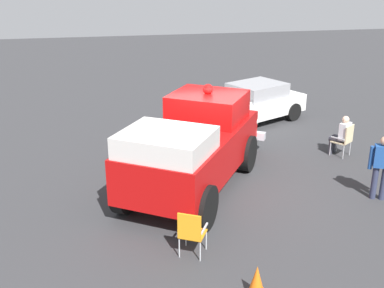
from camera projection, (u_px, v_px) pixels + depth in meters
ground_plane at (212, 181)px, 12.99m from camera, size 60.00×60.00×0.00m
vintage_fire_truck at (195, 144)px, 12.30m from camera, size 5.10×6.16×2.59m
classic_hot_rod at (250, 103)px, 17.64m from camera, size 4.73×3.57×1.46m
lawn_chair_near_truck at (345, 138)px, 14.49m from camera, size 0.68×0.68×1.02m
lawn_chair_by_car at (191, 231)px, 9.40m from camera, size 0.67×0.67×1.02m
spectator_seated at (341, 134)px, 14.54m from camera, size 0.61×0.65×1.29m
spectator_standing at (382, 164)px, 11.66m from camera, size 0.62×0.42×1.68m
traffic_cone at (257, 282)px, 8.32m from camera, size 0.40×0.40×0.64m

